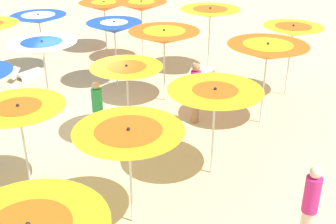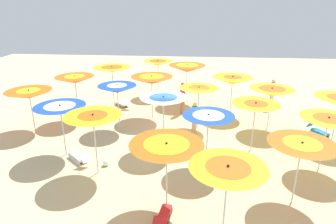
# 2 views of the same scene
# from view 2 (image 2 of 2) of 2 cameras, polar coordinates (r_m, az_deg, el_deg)

# --- Properties ---
(ground) EXTENTS (43.35, 43.35, 0.04)m
(ground) POSITION_cam_2_polar(r_m,az_deg,el_deg) (14.10, 2.16, -5.07)
(ground) COLOR beige
(beach_umbrella_1) EXTENTS (2.13, 2.13, 2.22)m
(beach_umbrella_1) POSITION_cam_2_polar(r_m,az_deg,el_deg) (15.16, 19.58, 3.69)
(beach_umbrella_1) COLOR silver
(beach_umbrella_1) RESTS_ON ground
(beach_umbrella_2) EXTENTS (2.18, 2.18, 2.28)m
(beach_umbrella_2) POSITION_cam_2_polar(r_m,az_deg,el_deg) (16.65, 12.47, 6.02)
(beach_umbrella_2) COLOR silver
(beach_umbrella_2) RESTS_ON ground
(beach_umbrella_3) EXTENTS (2.28, 2.28, 2.50)m
(beach_umbrella_3) POSITION_cam_2_polar(r_m,az_deg,el_deg) (18.31, 3.76, 8.47)
(beach_umbrella_3) COLOR silver
(beach_umbrella_3) RESTS_ON ground
(beach_umbrella_4) EXTENTS (1.93, 1.93, 2.46)m
(beach_umbrella_4) POSITION_cam_2_polar(r_m,az_deg,el_deg) (19.80, -1.98, 9.50)
(beach_umbrella_4) COLOR silver
(beach_umbrella_4) RESTS_ON ground
(beach_umbrella_5) EXTENTS (2.03, 2.03, 2.20)m
(beach_umbrella_5) POSITION_cam_2_polar(r_m,az_deg,el_deg) (12.26, 28.75, -1.90)
(beach_umbrella_5) COLOR silver
(beach_umbrella_5) RESTS_ON ground
(beach_umbrella_6) EXTENTS (1.99, 1.99, 2.22)m
(beach_umbrella_6) POSITION_cam_2_polar(r_m,az_deg,el_deg) (12.72, 16.71, 0.98)
(beach_umbrella_6) COLOR silver
(beach_umbrella_6) RESTS_ON ground
(beach_umbrella_7) EXTENTS (1.93, 1.93, 2.20)m
(beach_umbrella_7) POSITION_cam_2_polar(r_m,az_deg,el_deg) (14.57, 6.02, 4.16)
(beach_umbrella_7) COLOR silver
(beach_umbrella_7) RESTS_ON ground
(beach_umbrella_8) EXTENTS (2.25, 2.25, 2.43)m
(beach_umbrella_8) POSITION_cam_2_polar(r_m,az_deg,el_deg) (15.77, -3.19, 6.26)
(beach_umbrella_8) COLOR silver
(beach_umbrella_8) RESTS_ON ground
(beach_umbrella_9) EXTENTS (2.23, 2.23, 2.49)m
(beach_umbrella_9) POSITION_cam_2_polar(r_m,az_deg,el_deg) (18.09, -10.87, 8.14)
(beach_umbrella_9) COLOR silver
(beach_umbrella_9) RESTS_ON ground
(beach_umbrella_10) EXTENTS (2.06, 2.06, 2.20)m
(beach_umbrella_10) POSITION_cam_2_polar(r_m,az_deg,el_deg) (9.81, 24.57, -6.57)
(beach_umbrella_10) COLOR silver
(beach_umbrella_10) RESTS_ON ground
(beach_umbrella_11) EXTENTS (1.96, 1.96, 2.25)m
(beach_umbrella_11) POSITION_cam_2_polar(r_m,az_deg,el_deg) (10.96, 7.86, -1.33)
(beach_umbrella_11) COLOR silver
(beach_umbrella_11) RESTS_ON ground
(beach_umbrella_12) EXTENTS (1.99, 1.99, 2.45)m
(beach_umbrella_12) POSITION_cam_2_polar(r_m,az_deg,el_deg) (12.25, -0.90, 2.09)
(beach_umbrella_12) COLOR silver
(beach_umbrella_12) RESTS_ON ground
(beach_umbrella_13) EXTENTS (1.90, 1.90, 2.35)m
(beach_umbrella_13) POSITION_cam_2_polar(r_m,az_deg,el_deg) (14.55, -9.87, 4.44)
(beach_umbrella_13) COLOR silver
(beach_umbrella_13) RESTS_ON ground
(beach_umbrella_14) EXTENTS (2.02, 2.02, 2.51)m
(beach_umbrella_14) POSITION_cam_2_polar(r_m,az_deg,el_deg) (16.20, -17.71, 6.02)
(beach_umbrella_14) COLOR silver
(beach_umbrella_14) RESTS_ON ground
(beach_umbrella_15) EXTENTS (1.92, 1.92, 2.49)m
(beach_umbrella_15) POSITION_cam_2_polar(r_m,az_deg,el_deg) (7.38, 11.53, -11.76)
(beach_umbrella_15) COLOR silver
(beach_umbrella_15) RESTS_ON ground
(beach_umbrella_16) EXTENTS (2.19, 2.19, 2.36)m
(beach_umbrella_16) POSITION_cam_2_polar(r_m,az_deg,el_deg) (8.55, -0.29, -7.49)
(beach_umbrella_16) COLOR silver
(beach_umbrella_16) RESTS_ON ground
(beach_umbrella_17) EXTENTS (2.05, 2.05, 2.43)m
(beach_umbrella_17) POSITION_cam_2_polar(r_m,az_deg,el_deg) (10.71, -14.42, -1.35)
(beach_umbrella_17) COLOR silver
(beach_umbrella_17) RESTS_ON ground
(beach_umbrella_18) EXTENTS (2.06, 2.06, 2.26)m
(beach_umbrella_18) POSITION_cam_2_polar(r_m,az_deg,el_deg) (12.55, -20.28, 0.48)
(beach_umbrella_18) COLOR silver
(beach_umbrella_18) RESTS_ON ground
(beach_umbrella_19) EXTENTS (2.18, 2.18, 2.16)m
(beach_umbrella_19) POSITION_cam_2_polar(r_m,az_deg,el_deg) (15.68, -25.48, 3.14)
(beach_umbrella_19) COLOR silver
(beach_umbrella_19) RESTS_ON ground
(lounger_0) EXTENTS (0.88, 1.11, 0.65)m
(lounger_0) POSITION_cam_2_polar(r_m,az_deg,el_deg) (16.04, 27.26, -3.28)
(lounger_0) COLOR silver
(lounger_0) RESTS_ON ground
(lounger_1) EXTENTS (1.23, 1.15, 0.62)m
(lounger_1) POSITION_cam_2_polar(r_m,az_deg,el_deg) (18.21, -8.79, 1.62)
(lounger_1) COLOR olive
(lounger_1) RESTS_ON ground
(lounger_2) EXTENTS (1.21, 1.12, 0.58)m
(lounger_2) POSITION_cam_2_polar(r_m,az_deg,el_deg) (12.59, -17.05, -8.34)
(lounger_2) COLOR silver
(lounger_2) RESTS_ON ground
(lounger_3) EXTENTS (0.52, 1.39, 0.58)m
(lounger_3) POSITION_cam_2_polar(r_m,az_deg,el_deg) (9.10, -1.05, -19.96)
(lounger_3) COLOR #333338
(lounger_3) RESTS_ON ground
(beachgoer_0) EXTENTS (0.30, 0.30, 1.66)m
(beachgoer_0) POSITION_cam_2_polar(r_m,az_deg,el_deg) (14.14, 5.15, -1.15)
(beachgoer_0) COLOR #D8A87F
(beachgoer_0) RESTS_ON ground
(beachgoer_1) EXTENTS (0.30, 0.30, 1.87)m
(beachgoer_1) POSITION_cam_2_polar(r_m,az_deg,el_deg) (16.74, 2.88, 2.91)
(beachgoer_1) COLOR #A3704C
(beachgoer_1) RESTS_ON ground
(beachgoer_2) EXTENTS (0.30, 0.30, 1.80)m
(beachgoer_2) POSITION_cam_2_polar(r_m,az_deg,el_deg) (18.75, 19.65, 3.56)
(beachgoer_2) COLOR beige
(beachgoer_2) RESTS_ON ground
(beach_ball) EXTENTS (0.26, 0.26, 0.26)m
(beach_ball) POSITION_cam_2_polar(r_m,az_deg,el_deg) (12.03, -12.04, -9.65)
(beach_ball) COLOR white
(beach_ball) RESTS_ON ground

